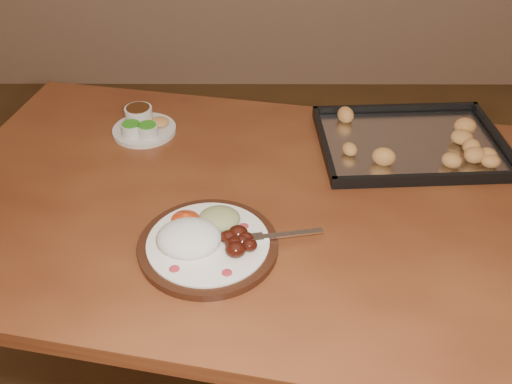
{
  "coord_description": "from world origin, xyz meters",
  "views": [
    {
      "loc": [
        -0.23,
        -1.04,
        1.55
      ],
      "look_at": [
        -0.24,
        -0.03,
        0.77
      ],
      "focal_mm": 40.0,
      "sensor_mm": 36.0,
      "label": 1
    }
  ],
  "objects": [
    {
      "name": "ground",
      "position": [
        0.0,
        0.0,
        0.0
      ],
      "size": [
        4.0,
        4.0,
        0.0
      ],
      "primitive_type": "plane",
      "color": "brown",
      "rests_on": "ground"
    },
    {
      "name": "dining_table",
      "position": [
        -0.22,
        -0.04,
        0.65
      ],
      "size": [
        1.64,
        1.17,
        0.75
      ],
      "rotation": [
        0.0,
        0.0,
        -0.19
      ],
      "color": "brown",
      "rests_on": "ground"
    },
    {
      "name": "baking_tray",
      "position": [
        0.16,
        0.19,
        0.76
      ],
      "size": [
        0.48,
        0.36,
        0.05
      ],
      "rotation": [
        0.0,
        0.0,
        0.06
      ],
      "color": "black",
      "rests_on": "dining_table"
    },
    {
      "name": "dinner_plate",
      "position": [
        -0.34,
        -0.19,
        0.77
      ],
      "size": [
        0.38,
        0.28,
        0.07
      ],
      "rotation": [
        0.0,
        0.0,
        0.06
      ],
      "color": "black",
      "rests_on": "dining_table"
    },
    {
      "name": "condiment_saucer",
      "position": [
        -0.54,
        0.26,
        0.77
      ],
      "size": [
        0.17,
        0.17,
        0.06
      ],
      "rotation": [
        0.0,
        0.0,
        0.19
      ],
      "color": "beige",
      "rests_on": "dining_table"
    }
  ]
}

